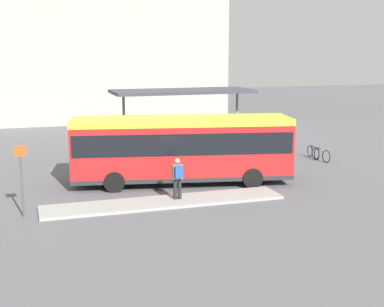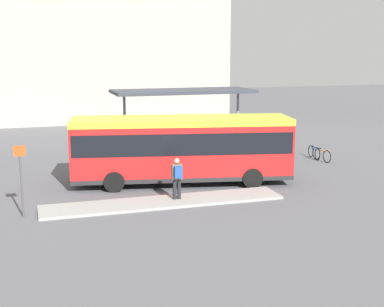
{
  "view_description": "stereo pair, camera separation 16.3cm",
  "coord_description": "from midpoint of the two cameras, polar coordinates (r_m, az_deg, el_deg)",
  "views": [
    {
      "loc": [
        -7.19,
        -23.98,
        6.35
      ],
      "look_at": [
        0.51,
        0.0,
        1.44
      ],
      "focal_mm": 50.0,
      "sensor_mm": 36.0,
      "label": 1
    },
    {
      "loc": [
        -7.03,
        -24.02,
        6.35
      ],
      "look_at": [
        0.51,
        0.0,
        1.44
      ],
      "focal_mm": 50.0,
      "sensor_mm": 36.0,
      "label": 2
    }
  ],
  "objects": [
    {
      "name": "station_building",
      "position": [
        52.49,
        -9.8,
        14.56
      ],
      "size": [
        21.8,
        11.99,
        19.44
      ],
      "color": "#B2A899",
      "rests_on": "ground_plane"
    },
    {
      "name": "pedestrian_waiting",
      "position": [
        22.45,
        -1.39,
        -2.41
      ],
      "size": [
        0.43,
        0.45,
        1.76
      ],
      "rotation": [
        0.0,
        0.0,
        1.56
      ],
      "color": "#232328",
      "rests_on": "curb_island"
    },
    {
      "name": "platform_sign",
      "position": [
        21.3,
        -17.56,
        -2.49
      ],
      "size": [
        0.44,
        0.08,
        2.8
      ],
      "color": "#4C4C51",
      "rests_on": "ground_plane"
    },
    {
      "name": "curb_island",
      "position": [
        22.51,
        -2.81,
        -5.2
      ],
      "size": [
        10.19,
        1.8,
        0.12
      ],
      "color": "#9E9E99",
      "rests_on": "ground_plane"
    },
    {
      "name": "bicycle_blue",
      "position": [
        32.39,
        13.03,
        0.11
      ],
      "size": [
        0.48,
        1.69,
        0.73
      ],
      "rotation": [
        0.0,
        0.0,
        -1.69
      ],
      "color": "black",
      "rests_on": "ground_plane"
    },
    {
      "name": "station_shelter",
      "position": [
        32.29,
        -0.83,
        6.53
      ],
      "size": [
        8.41,
        3.42,
        3.97
      ],
      "color": "#383D47",
      "rests_on": "ground_plane"
    },
    {
      "name": "city_bus",
      "position": [
        25.43,
        -0.9,
        0.88
      ],
      "size": [
        10.61,
        4.58,
        3.19
      ],
      "rotation": [
        0.0,
        0.0,
        -0.2
      ],
      "color": "red",
      "rests_on": "ground_plane"
    },
    {
      "name": "ground_plane",
      "position": [
        25.82,
        -0.91,
        -3.2
      ],
      "size": [
        120.0,
        120.0,
        0.0
      ],
      "primitive_type": "plane",
      "color": "#5B5B60"
    },
    {
      "name": "bicycle_orange",
      "position": [
        31.78,
        13.8,
        -0.12
      ],
      "size": [
        0.48,
        1.73,
        0.75
      ],
      "rotation": [
        0.0,
        0.0,
        -1.47
      ],
      "color": "black",
      "rests_on": "ground_plane"
    }
  ]
}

